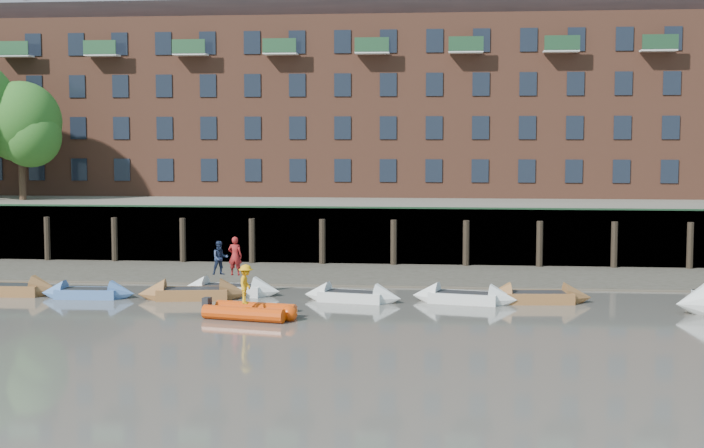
# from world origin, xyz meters

# --- Properties ---
(ground) EXTENTS (220.00, 220.00, 0.00)m
(ground) POSITION_xyz_m (0.00, 0.00, 0.00)
(ground) COLOR #57534C
(ground) RESTS_ON ground
(foreshore) EXTENTS (110.00, 8.00, 0.50)m
(foreshore) POSITION_xyz_m (0.00, 18.00, 0.00)
(foreshore) COLOR #3D382F
(foreshore) RESTS_ON ground
(mud_band) EXTENTS (110.00, 1.60, 0.10)m
(mud_band) POSITION_xyz_m (0.00, 14.60, 0.00)
(mud_band) COLOR #4C4336
(mud_band) RESTS_ON ground
(river_wall) EXTENTS (110.00, 1.23, 3.30)m
(river_wall) POSITION_xyz_m (-0.00, 22.38, 1.59)
(river_wall) COLOR #2D2A26
(river_wall) RESTS_ON ground
(bank_terrace) EXTENTS (110.00, 28.00, 3.20)m
(bank_terrace) POSITION_xyz_m (0.00, 36.00, 1.60)
(bank_terrace) COLOR #5E594D
(bank_terrace) RESTS_ON ground
(apartment_terrace) EXTENTS (80.60, 15.56, 20.98)m
(apartment_terrace) POSITION_xyz_m (-0.00, 36.99, 12.82)
(apartment_terrace) COLOR brown
(apartment_terrace) RESTS_ON bank_terrace
(rowboat_0) EXTENTS (4.90, 1.52, 1.41)m
(rowboat_0) POSITION_xyz_m (-14.86, 9.92, 0.25)
(rowboat_0) COLOR brown
(rowboat_0) RESTS_ON ground
(rowboat_1) EXTENTS (4.26, 1.37, 1.22)m
(rowboat_1) POSITION_xyz_m (-10.92, 9.50, 0.22)
(rowboat_1) COLOR #456BA9
(rowboat_1) RESTS_ON ground
(rowboat_2) EXTENTS (4.99, 2.17, 1.40)m
(rowboat_2) POSITION_xyz_m (-6.18, 9.67, 0.25)
(rowboat_2) COLOR brown
(rowboat_2) RESTS_ON ground
(rowboat_3) EXTENTS (4.70, 1.69, 1.34)m
(rowboat_3) POSITION_xyz_m (-4.79, 10.94, 0.24)
(rowboat_3) COLOR silver
(rowboat_3) RESTS_ON ground
(rowboat_4) EXTENTS (4.54, 2.08, 1.27)m
(rowboat_4) POSITION_xyz_m (0.90, 9.79, 0.22)
(rowboat_4) COLOR silver
(rowboat_4) RESTS_ON ground
(rowboat_5) EXTENTS (4.76, 2.25, 1.33)m
(rowboat_5) POSITION_xyz_m (5.76, 9.90, 0.24)
(rowboat_5) COLOR silver
(rowboat_5) RESTS_ON ground
(rowboat_6) EXTENTS (4.79, 1.77, 1.36)m
(rowboat_6) POSITION_xyz_m (8.91, 10.25, 0.24)
(rowboat_6) COLOR brown
(rowboat_6) RESTS_ON ground
(rib_tender) EXTENTS (3.81, 2.45, 0.64)m
(rib_tender) POSITION_xyz_m (-2.57, 5.32, 0.28)
(rib_tender) COLOR #CF3906
(rib_tender) RESTS_ON ground
(person_rower_a) EXTENTS (0.68, 0.47, 1.77)m
(person_rower_a) POSITION_xyz_m (-4.57, 11.03, 1.78)
(person_rower_a) COLOR maroon
(person_rower_a) RESTS_ON rowboat_3
(person_rower_b) EXTENTS (0.94, 0.86, 1.55)m
(person_rower_b) POSITION_xyz_m (-5.27, 11.06, 1.68)
(person_rower_b) COLOR #19233F
(person_rower_b) RESTS_ON rowboat_3
(person_rib_crew) EXTENTS (0.58, 1.01, 1.55)m
(person_rib_crew) POSITION_xyz_m (-2.84, 5.27, 1.38)
(person_rib_crew) COLOR orange
(person_rib_crew) RESTS_ON rib_tender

